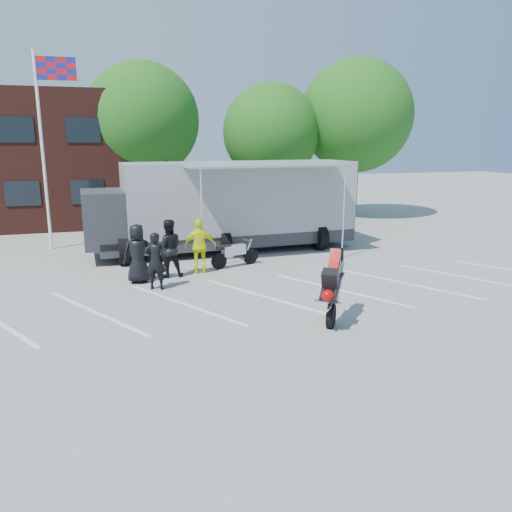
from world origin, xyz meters
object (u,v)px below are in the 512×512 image
flagpole (47,127)px  spectator_leather_b (156,261)px  spectator_leather_a (138,254)px  spectator_leather_c (168,248)px  spectator_hivis (200,246)px  stunt_bike_rider (335,318)px  parked_motorcycle (235,266)px  tree_left (142,120)px  tree_right (356,116)px  transporter_truck (229,250)px  tree_mid (271,132)px

flagpole → spectator_leather_b: 9.06m
spectator_leather_b → spectator_leather_a: bearing=-38.8°
spectator_leather_c → spectator_hivis: 1.12m
stunt_bike_rider → parked_motorcycle: bearing=135.8°
flagpole → spectator_leather_a: size_ratio=4.16×
tree_left → tree_right: bearing=-7.1°
stunt_bike_rider → spectator_leather_b: size_ratio=1.16×
spectator_hivis → parked_motorcycle: bearing=-152.9°
tree_right → spectator_leather_b: bearing=-137.4°
transporter_truck → spectator_leather_a: spectator_leather_a is taller
flagpole → spectator_leather_a: 8.11m
spectator_leather_b → spectator_leather_c: size_ratio=0.91×
parked_motorcycle → spectator_leather_b: (-3.04, -2.06, 0.90)m
tree_right → transporter_truck: 13.04m
tree_left → tree_mid: 7.10m
spectator_leather_c → spectator_leather_a: bearing=23.0°
tree_left → transporter_truck: bearing=-72.4°
tree_mid → spectator_leather_a: (-8.27, -11.34, -3.98)m
tree_right → spectator_leather_c: tree_right is taller
tree_right → parked_motorcycle: bearing=-135.1°
spectator_leather_c → spectator_hivis: (1.10, 0.18, -0.03)m
flagpole → stunt_bike_rider: flagpole is taller
parked_motorcycle → spectator_leather_c: 2.76m
flagpole → spectator_leather_b: bearing=-64.7°
spectator_leather_a → spectator_leather_b: 1.04m
tree_right → spectator_leather_c: 16.81m
flagpole → spectator_leather_a: (2.97, -6.34, -4.09)m
parked_motorcycle → spectator_leather_c: bearing=88.1°
transporter_truck → stunt_bike_rider: (0.69, -8.76, 0.00)m
tree_left → spectator_leather_b: bearing=-93.4°
tree_left → spectator_leather_c: tree_left is taller
stunt_bike_rider → tree_right: bearing=96.4°
parked_motorcycle → spectator_leather_c: (-2.48, -0.72, 0.98)m
flagpole → transporter_truck: flagpole is taller
spectator_leather_b → tree_mid: bearing=-98.2°
transporter_truck → spectator_leather_b: 5.99m
flagpole → spectator_hivis: size_ratio=4.20×
tree_right → tree_left: bearing=172.9°
tree_right → parked_motorcycle: tree_right is taller
parked_motorcycle → spectator_leather_a: (-3.51, -1.13, 0.96)m
tree_right → transporter_truck: tree_right is taller
spectator_leather_b → tree_right: bearing=-113.2°
spectator_leather_a → spectator_hivis: bearing=-163.9°
transporter_truck → spectator_leather_b: transporter_truck is taller
tree_mid → spectator_leather_c: bearing=-123.5°
parked_motorcycle → spectator_leather_a: 3.81m
transporter_truck → spectator_hivis: bearing=-122.1°
transporter_truck → parked_motorcycle: (-0.45, -2.72, 0.00)m
flagpole → spectator_leather_b: size_ratio=4.46×
parked_motorcycle → stunt_bike_rider: size_ratio=0.95×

